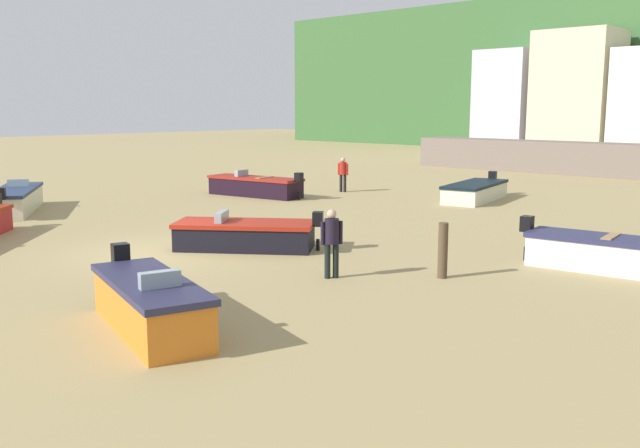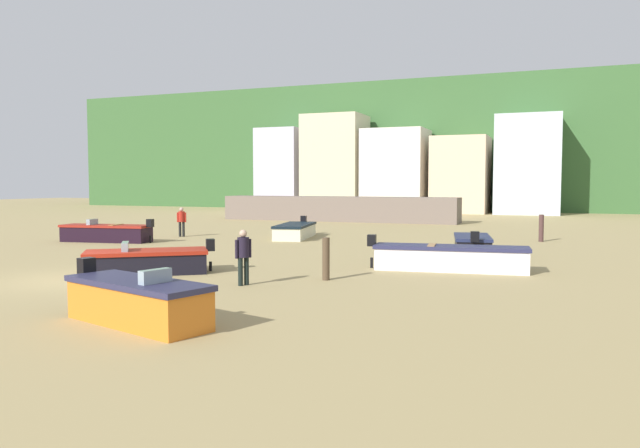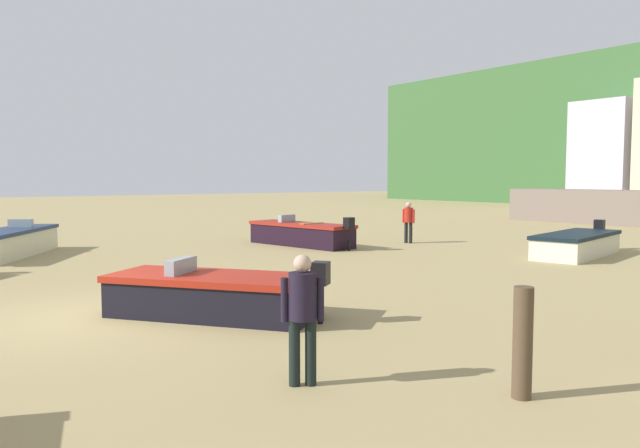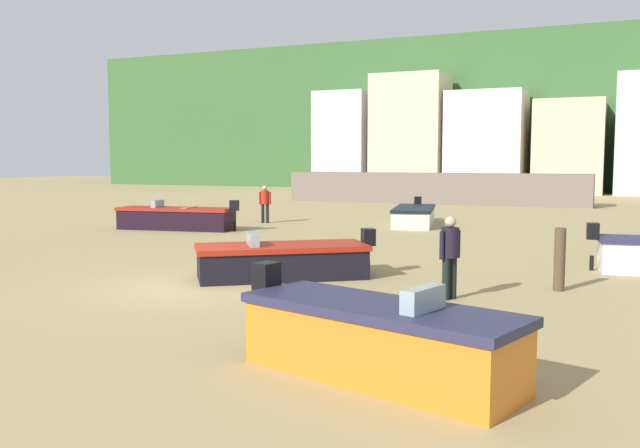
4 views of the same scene
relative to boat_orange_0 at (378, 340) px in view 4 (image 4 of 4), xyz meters
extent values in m
plane|color=tan|center=(-5.58, 4.12, -0.49)|extent=(160.00, 160.00, 0.00)
cube|color=#375F30|center=(-5.58, 70.12, 6.57)|extent=(90.00, 32.00, 14.11)
cube|color=#706257|center=(-7.83, 34.12, 0.47)|extent=(18.74, 2.40, 1.90)
cube|color=#B9B5CC|center=(-20.18, 51.62, 3.96)|extent=(4.80, 7.00, 8.89)
cube|color=beige|center=(-14.11, 50.75, 4.59)|extent=(6.19, 5.25, 10.15)
cube|color=silver|center=(-7.50, 50.93, 3.74)|extent=(6.26, 5.60, 8.45)
cube|color=beige|center=(-0.89, 51.01, 3.27)|extent=(5.33, 5.78, 7.51)
cube|color=orange|center=(0.01, 0.00, -0.08)|extent=(3.70, 2.12, 0.82)
cube|color=#292946|center=(0.01, 0.00, 0.39)|extent=(3.82, 2.22, 0.12)
cube|color=black|center=(-1.84, 0.56, 0.57)|extent=(0.36, 0.39, 0.40)
cylinder|color=black|center=(-1.84, 0.56, -0.28)|extent=(0.12, 0.12, 0.41)
cube|color=#8C9EA8|center=(0.60, -0.18, 0.59)|extent=(0.39, 0.72, 0.28)
cube|color=black|center=(-4.33, 5.96, -0.16)|extent=(3.90, 3.41, 0.65)
cube|color=#A22313|center=(-4.33, 5.96, 0.23)|extent=(4.02, 3.53, 0.12)
cube|color=black|center=(-2.67, 7.19, 0.41)|extent=(0.42, 0.42, 0.40)
cylinder|color=black|center=(-2.67, 7.19, -0.32)|extent=(0.14, 0.14, 0.33)
cube|color=#8C9EA8|center=(-4.86, 5.57, 0.43)|extent=(0.68, 0.82, 0.28)
cube|color=beige|center=(-5.00, 19.49, -0.16)|extent=(2.29, 4.46, 0.64)
cube|color=black|center=(-5.00, 19.49, 0.22)|extent=(2.39, 4.58, 0.12)
cube|color=black|center=(-5.46, 21.75, 0.40)|extent=(0.37, 0.34, 0.40)
cylinder|color=black|center=(-5.46, 21.75, -0.32)|extent=(0.12, 0.12, 0.32)
cube|color=black|center=(-13.02, 14.09, -0.11)|extent=(4.64, 1.90, 0.74)
cube|color=maroon|center=(-13.02, 14.09, 0.32)|extent=(4.75, 1.99, 0.12)
cube|color=black|center=(-10.62, 14.46, 0.50)|extent=(0.33, 0.36, 0.40)
cylinder|color=black|center=(-10.62, 14.46, -0.30)|extent=(0.11, 0.11, 0.37)
cube|color=#8C9EA8|center=(-13.80, 13.97, 0.52)|extent=(0.31, 0.76, 0.28)
cube|color=olive|center=(-12.46, 14.17, 0.37)|extent=(0.40, 1.07, 0.08)
cube|color=black|center=(2.15, 9.94, 0.48)|extent=(0.32, 0.35, 0.40)
cylinder|color=black|center=(2.15, 9.94, -0.30)|extent=(0.11, 0.11, 0.36)
cylinder|color=#4C3B29|center=(1.61, 6.87, 0.17)|extent=(0.23, 0.23, 1.30)
cylinder|color=black|center=(-0.22, 5.18, -0.08)|extent=(0.19, 0.19, 0.82)
cylinder|color=black|center=(-0.32, 5.01, -0.08)|extent=(0.19, 0.19, 0.82)
cylinder|color=black|center=(-0.27, 5.09, 0.62)|extent=(0.47, 0.47, 0.58)
cylinder|color=black|center=(-0.15, 5.28, 0.58)|extent=(0.12, 0.12, 0.54)
cylinder|color=black|center=(-0.38, 4.91, 0.58)|extent=(0.12, 0.12, 0.54)
sphere|color=tan|center=(-0.27, 5.09, 1.02)|extent=(0.30, 0.30, 0.22)
cylinder|color=black|center=(-11.28, 17.95, -0.08)|extent=(0.17, 0.17, 0.82)
cylinder|color=black|center=(-11.09, 18.01, -0.08)|extent=(0.17, 0.17, 0.82)
cylinder|color=#AA2318|center=(-11.18, 17.98, 0.62)|extent=(0.42, 0.42, 0.58)
cylinder|color=#AA2318|center=(-11.39, 17.91, 0.58)|extent=(0.11, 0.11, 0.54)
cylinder|color=#AA2318|center=(-10.97, 18.04, 0.58)|extent=(0.11, 0.11, 0.54)
sphere|color=tan|center=(-11.18, 17.98, 1.02)|extent=(0.27, 0.27, 0.22)
camera|label=1|loc=(10.34, -6.67, 3.44)|focal=39.15mm
camera|label=2|loc=(8.16, -10.27, 2.48)|focal=34.00mm
camera|label=3|loc=(5.67, 0.88, 2.05)|focal=34.00mm
camera|label=4|loc=(2.59, -7.75, 2.19)|focal=38.03mm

